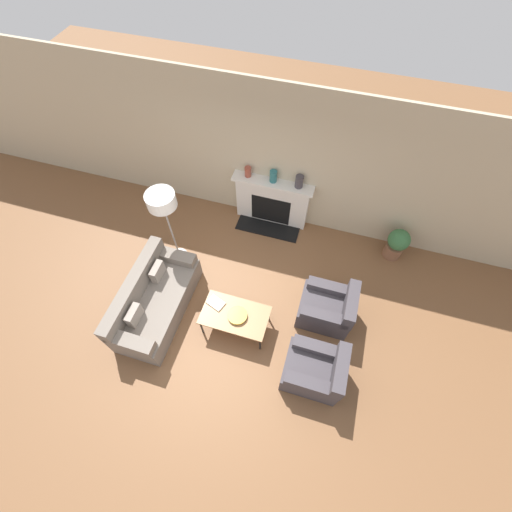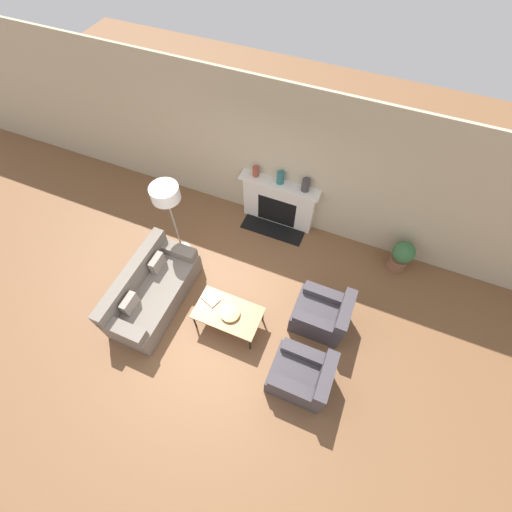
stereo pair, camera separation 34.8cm
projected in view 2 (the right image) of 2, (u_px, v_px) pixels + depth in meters
The scene contains 14 objects.
ground_plane at pixel (219, 323), 5.90m from camera, with size 18.00×18.00×0.00m, color brown.
wall_back at pixel (278, 160), 6.04m from camera, with size 18.00×0.06×2.90m.
fireplace at pixel (278, 204), 6.72m from camera, with size 1.54×0.59×1.07m.
couch at pixel (152, 291), 5.88m from camera, with size 0.84×1.85×0.84m.
armchair_near at pixel (302, 376), 5.11m from camera, with size 0.87×0.73×0.81m.
armchair_far at pixel (323, 315), 5.65m from camera, with size 0.87×0.73×0.81m.
coffee_table at pixel (228, 313), 5.55m from camera, with size 1.09×0.62×0.45m.
bowl at pixel (230, 313), 5.48m from camera, with size 0.32×0.32×0.05m.
book at pixel (211, 299), 5.64m from camera, with size 0.33×0.28×0.02m.
floor_lamp at pixel (166, 197), 5.52m from camera, with size 0.48×0.48×1.70m.
mantel_vase_left at pixel (256, 171), 6.29m from camera, with size 0.12×0.12×0.20m.
mantel_vase_center_left at pixel (280, 178), 6.17m from camera, with size 0.13×0.13×0.24m.
mantel_vase_center_right at pixel (306, 185), 6.07m from camera, with size 0.15×0.15×0.24m.
potted_plant at pixel (402, 256), 6.23m from camera, with size 0.40×0.40×0.68m.
Camera 2 is at (1.46, -1.87, 5.56)m, focal length 24.00 mm.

